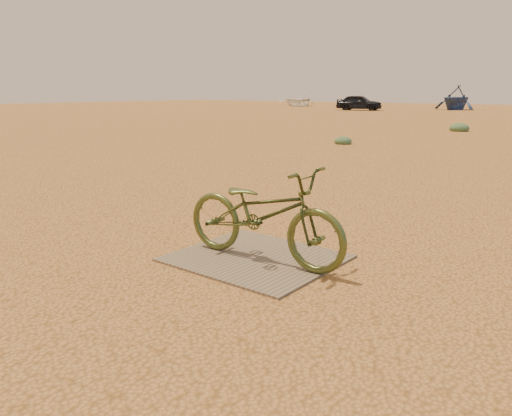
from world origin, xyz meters
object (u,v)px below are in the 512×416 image
Objects in this scene: car at (359,103)px; plywood_board at (256,258)px; bicycle at (263,214)px; boat_near_left at (298,100)px; boat_far_left at (456,97)px.

plywood_board is at bearing -165.88° from car.
boat_near_left is (-27.34, 41.76, 0.09)m from bicycle.
bicycle is at bearing -64.93° from boat_far_left.
boat_far_left is (-10.65, 40.75, 0.55)m from bicycle.
boat_far_left is at bearing 11.79° from bicycle.
boat_far_left is at bearing 104.51° from plywood_board.
boat_far_left is at bearing -56.69° from car.
boat_near_left is 16.73m from boat_far_left.
boat_near_left is at bearing 30.36° from bicycle.
bicycle is 0.45× the size of boat_far_left.
bicycle is at bearing -96.50° from boat_near_left.
plywood_board is 0.38× the size of boat_far_left.
boat_far_left is at bearing -43.20° from boat_near_left.
bicycle is 0.31× the size of boat_near_left.
boat_far_left is (16.69, -1.02, 0.46)m from boat_near_left.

